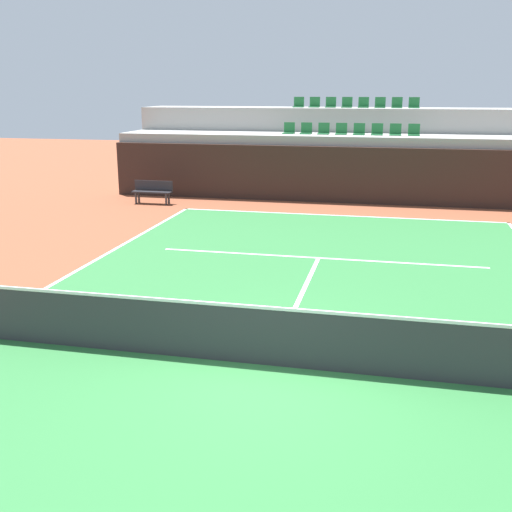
# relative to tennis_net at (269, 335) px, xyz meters

# --- Properties ---
(ground_plane) EXTENTS (80.00, 80.00, 0.00)m
(ground_plane) POSITION_rel_tennis_net_xyz_m (0.00, 0.00, -0.51)
(ground_plane) COLOR brown
(court_surface) EXTENTS (11.00, 24.00, 0.01)m
(court_surface) POSITION_rel_tennis_net_xyz_m (0.00, 0.00, -0.50)
(court_surface) COLOR #2D7238
(court_surface) RESTS_ON ground_plane
(baseline_far) EXTENTS (11.00, 0.10, 0.00)m
(baseline_far) POSITION_rel_tennis_net_xyz_m (0.00, 11.95, -0.50)
(baseline_far) COLOR white
(baseline_far) RESTS_ON court_surface
(service_line_far) EXTENTS (8.26, 0.10, 0.00)m
(service_line_far) POSITION_rel_tennis_net_xyz_m (0.00, 6.40, -0.50)
(service_line_far) COLOR white
(service_line_far) RESTS_ON court_surface
(centre_service_line) EXTENTS (0.10, 6.40, 0.00)m
(centre_service_line) POSITION_rel_tennis_net_xyz_m (0.00, 3.20, -0.50)
(centre_service_line) COLOR white
(centre_service_line) RESTS_ON court_surface
(back_wall) EXTENTS (18.33, 0.30, 2.10)m
(back_wall) POSITION_rel_tennis_net_xyz_m (0.00, 14.52, 0.54)
(back_wall) COLOR black
(back_wall) RESTS_ON ground_plane
(stands_tier_lower) EXTENTS (18.33, 2.40, 2.45)m
(stands_tier_lower) POSITION_rel_tennis_net_xyz_m (0.00, 15.87, 0.72)
(stands_tier_lower) COLOR #9E9E99
(stands_tier_lower) RESTS_ON ground_plane
(stands_tier_upper) EXTENTS (18.33, 2.40, 3.41)m
(stands_tier_upper) POSITION_rel_tennis_net_xyz_m (0.00, 18.27, 1.20)
(stands_tier_upper) COLOR #9E9E99
(stands_tier_upper) RESTS_ON ground_plane
(seating_row_lower) EXTENTS (5.29, 0.44, 0.44)m
(seating_row_lower) POSITION_rel_tennis_net_xyz_m (-0.00, 15.97, 2.06)
(seating_row_lower) COLOR #1E6633
(seating_row_lower) RESTS_ON stands_tier_lower
(seating_row_upper) EXTENTS (5.29, 0.44, 0.44)m
(seating_row_upper) POSITION_rel_tennis_net_xyz_m (-0.00, 18.37, 3.02)
(seating_row_upper) COLOR #1E6633
(seating_row_upper) RESTS_ON stands_tier_upper
(tennis_net) EXTENTS (11.08, 0.08, 1.07)m
(tennis_net) POSITION_rel_tennis_net_xyz_m (0.00, 0.00, 0.00)
(tennis_net) COLOR black
(tennis_net) RESTS_ON court_surface
(player_bench) EXTENTS (1.50, 0.40, 0.85)m
(player_bench) POSITION_rel_tennis_net_xyz_m (-7.03, 12.77, -0.00)
(player_bench) COLOR #232328
(player_bench) RESTS_ON ground_plane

